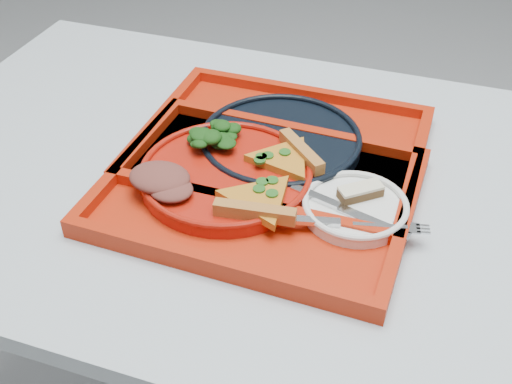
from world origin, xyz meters
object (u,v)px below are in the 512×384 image
at_px(tray_main, 258,195).
at_px(dessert_bar, 360,192).
at_px(tray_far, 280,149).
at_px(dinner_plate, 226,176).
at_px(navy_plate, 281,142).

relative_size(tray_main, dessert_bar, 6.87).
xyz_separation_m(tray_far, dinner_plate, (-0.05, -0.12, 0.02)).
relative_size(tray_main, tray_far, 1.00).
distance_m(tray_far, dinner_plate, 0.13).
bearing_deg(dessert_bar, dinner_plate, 144.00).
xyz_separation_m(tray_main, navy_plate, (-0.00, 0.13, 0.01)).
bearing_deg(navy_plate, tray_far, 0.00).
xyz_separation_m(dinner_plate, dessert_bar, (0.20, 0.01, 0.01)).
height_order(dinner_plate, navy_plate, dinner_plate).
bearing_deg(tray_far, navy_plate, 0.00).
xyz_separation_m(dinner_plate, navy_plate, (0.05, 0.12, -0.00)).
bearing_deg(dessert_bar, navy_plate, 106.25).
bearing_deg(tray_far, dinner_plate, -113.64).
distance_m(navy_plate, dessert_bar, 0.18).
bearing_deg(tray_main, tray_far, 93.62).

